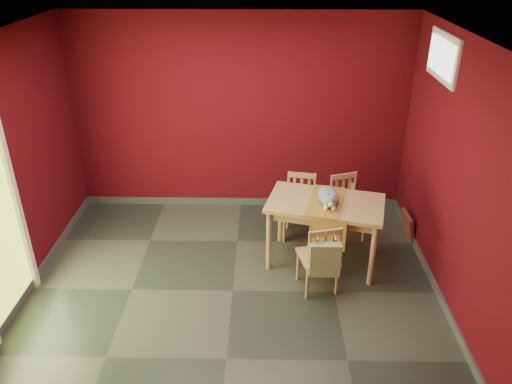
{
  "coord_description": "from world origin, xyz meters",
  "views": [
    {
      "loc": [
        0.34,
        -4.4,
        3.5
      ],
      "look_at": [
        0.25,
        0.45,
        1.0
      ],
      "focal_mm": 35.0,
      "sensor_mm": 36.0,
      "label": 1
    }
  ],
  "objects_px": {
    "picture_frame": "(408,226)",
    "chair_near": "(319,256)",
    "tote_bag": "(325,260)",
    "chair_far_right": "(346,206)",
    "chair_far_left": "(300,206)",
    "dining_table": "(325,209)",
    "cat": "(328,193)"
  },
  "relations": [
    {
      "from": "picture_frame",
      "to": "chair_near",
      "type": "bearing_deg",
      "value": -139.59
    },
    {
      "from": "tote_bag",
      "to": "picture_frame",
      "type": "xyz_separation_m",
      "value": [
        1.22,
        1.27,
        -0.35
      ]
    },
    {
      "from": "chair_near",
      "to": "tote_bag",
      "type": "xyz_separation_m",
      "value": [
        0.03,
        -0.2,
        0.1
      ]
    },
    {
      "from": "chair_far_right",
      "to": "picture_frame",
      "type": "height_order",
      "value": "chair_far_right"
    },
    {
      "from": "chair_far_left",
      "to": "chair_far_right",
      "type": "distance_m",
      "value": 0.59
    },
    {
      "from": "chair_far_right",
      "to": "chair_near",
      "type": "distance_m",
      "value": 1.21
    },
    {
      "from": "tote_bag",
      "to": "picture_frame",
      "type": "distance_m",
      "value": 1.79
    },
    {
      "from": "dining_table",
      "to": "cat",
      "type": "height_order",
      "value": "cat"
    },
    {
      "from": "chair_far_right",
      "to": "picture_frame",
      "type": "xyz_separation_m",
      "value": [
        0.8,
        -0.06,
        -0.25
      ]
    },
    {
      "from": "cat",
      "to": "picture_frame",
      "type": "distance_m",
      "value": 1.46
    },
    {
      "from": "chair_far_left",
      "to": "tote_bag",
      "type": "distance_m",
      "value": 1.35
    },
    {
      "from": "dining_table",
      "to": "chair_near",
      "type": "height_order",
      "value": "chair_near"
    },
    {
      "from": "chair_near",
      "to": "chair_far_left",
      "type": "bearing_deg",
      "value": 97.24
    },
    {
      "from": "cat",
      "to": "tote_bag",
      "type": "bearing_deg",
      "value": -85.21
    },
    {
      "from": "dining_table",
      "to": "chair_far_left",
      "type": "distance_m",
      "value": 0.7
    },
    {
      "from": "chair_near",
      "to": "chair_far_right",
      "type": "bearing_deg",
      "value": 68.34
    },
    {
      "from": "chair_far_left",
      "to": "tote_bag",
      "type": "relative_size",
      "value": 1.87
    },
    {
      "from": "chair_far_left",
      "to": "cat",
      "type": "bearing_deg",
      "value": -66.55
    },
    {
      "from": "chair_near",
      "to": "cat",
      "type": "distance_m",
      "value": 0.73
    },
    {
      "from": "chair_near",
      "to": "tote_bag",
      "type": "bearing_deg",
      "value": -81.42
    },
    {
      "from": "chair_far_left",
      "to": "picture_frame",
      "type": "distance_m",
      "value": 1.42
    },
    {
      "from": "dining_table",
      "to": "chair_far_left",
      "type": "bearing_deg",
      "value": 112.39
    },
    {
      "from": "chair_far_left",
      "to": "chair_far_right",
      "type": "xyz_separation_m",
      "value": [
        0.59,
        -0.0,
        -0.0
      ]
    },
    {
      "from": "chair_far_left",
      "to": "chair_near",
      "type": "bearing_deg",
      "value": -82.76
    },
    {
      "from": "dining_table",
      "to": "picture_frame",
      "type": "xyz_separation_m",
      "value": [
        1.15,
        0.53,
        -0.53
      ]
    },
    {
      "from": "chair_near",
      "to": "picture_frame",
      "type": "bearing_deg",
      "value": 40.41
    },
    {
      "from": "picture_frame",
      "to": "chair_far_left",
      "type": "bearing_deg",
      "value": 177.26
    },
    {
      "from": "chair_far_right",
      "to": "cat",
      "type": "bearing_deg",
      "value": -118.4
    },
    {
      "from": "dining_table",
      "to": "chair_far_right",
      "type": "bearing_deg",
      "value": 59.47
    },
    {
      "from": "tote_bag",
      "to": "chair_far_left",
      "type": "bearing_deg",
      "value": 97.45
    },
    {
      "from": "cat",
      "to": "chair_far_left",
      "type": "bearing_deg",
      "value": 125.27
    },
    {
      "from": "dining_table",
      "to": "chair_near",
      "type": "bearing_deg",
      "value": -100.57
    }
  ]
}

